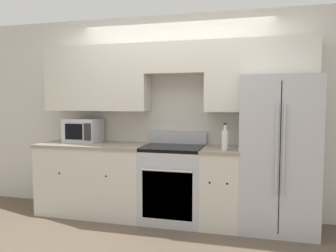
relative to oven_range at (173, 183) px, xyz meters
The scene contains 8 objects.
ground_plane 0.57m from the oven_range, 102.06° to the right, with size 12.00×12.00×0.00m, color brown.
wall_back 1.07m from the oven_range, 104.45° to the left, with size 8.00×0.39×2.60m.
lower_cabinets_left 1.08m from the oven_range, behind, with size 1.43×0.64×0.93m.
lower_cabinets_right 0.59m from the oven_range, ahead, with size 0.45×0.64×0.93m.
oven_range is the anchor object (origin of this frame).
refrigerator 1.29m from the oven_range, ahead, with size 0.85×0.75×1.76m.
microwave 1.42m from the oven_range, behind, with size 0.45×0.36×0.32m.
bottle 0.88m from the oven_range, 13.57° to the right, with size 0.07×0.07×0.31m.
Camera 1 is at (1.00, -3.57, 1.48)m, focal length 35.00 mm.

